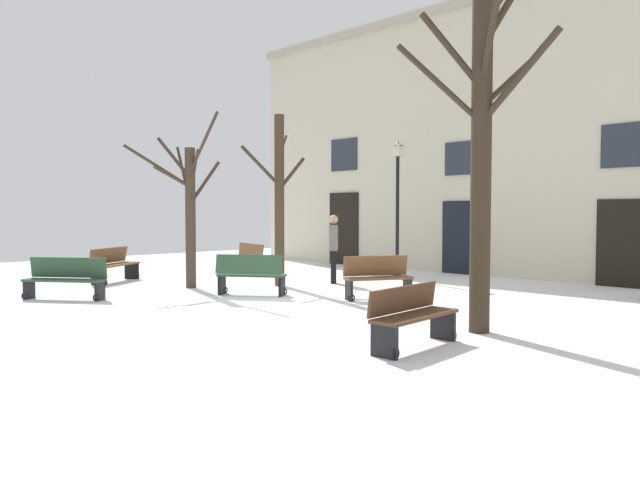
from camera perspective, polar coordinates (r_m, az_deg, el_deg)
ground_plane at (r=13.47m, az=-4.65°, el=-5.54°), size 28.96×28.96×0.00m
building_facade at (r=19.52m, az=13.44°, el=9.55°), size 18.10×0.60×8.48m
tree_near_facade at (r=15.65m, az=-12.22°, el=3.14°), size 2.45×2.23×4.34m
tree_foreground at (r=9.98m, az=15.04°, el=9.11°), size 2.25×2.04×5.95m
tree_right_of_center at (r=15.73m, az=-3.85°, el=4.09°), size 1.01×1.44×4.50m
streetlamp at (r=17.55m, az=7.29°, el=4.20°), size 0.30×0.30×3.93m
bench_far_corner at (r=19.54m, az=-6.18°, el=-1.60°), size 1.91×0.90×0.92m
bench_near_center_tree at (r=8.70m, az=8.67°, el=-7.04°), size 0.58×1.69×0.87m
bench_near_lamp at (r=17.56m, az=-18.79°, el=-2.17°), size 1.31×1.72×0.95m
bench_facing_shops at (r=14.02m, az=-6.52°, el=-3.25°), size 1.57×1.28×0.95m
bench_back_to_back_left at (r=14.46m, az=-22.78°, el=-3.30°), size 1.71×1.41×0.92m
bench_by_litter_bin at (r=13.42m, az=5.44°, el=-3.49°), size 1.10×1.54×0.95m
person_near_bench at (r=16.26m, az=1.28°, el=-0.46°), size 0.41×0.43×1.84m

